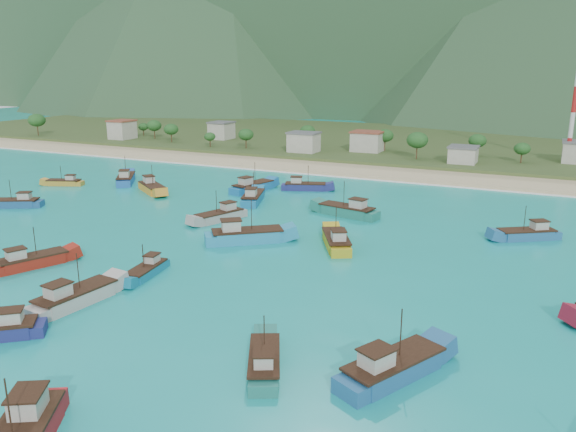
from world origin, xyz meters
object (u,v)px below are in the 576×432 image
at_px(boat_9, 65,183).
at_px(boat_21, 305,187).
at_px(boat_24, 336,242).
at_px(boat_2, 246,236).
at_px(boat_22, 253,198).
at_px(boat_13, 16,204).
at_px(boat_25, 392,369).
at_px(boat_3, 348,211).
at_px(boat_27, 527,235).
at_px(boat_0, 75,299).
at_px(boat_18, 126,179).
at_px(boat_11, 152,188).
at_px(boat_19, 147,271).
at_px(boat_28, 252,187).
at_px(boat_10, 220,216).
at_px(boat_1, 264,364).
at_px(boat_29, 31,262).

relative_size(boat_9, boat_21, 0.84).
bearing_deg(boat_24, boat_2, 167.03).
bearing_deg(boat_22, boat_13, -168.39).
relative_size(boat_2, boat_25, 1.02).
height_order(boat_3, boat_9, boat_3).
bearing_deg(boat_27, boat_21, 34.99).
xyz_separation_m(boat_0, boat_13, (-47.26, 31.01, -0.11)).
bearing_deg(boat_18, boat_11, -59.28).
distance_m(boat_19, boat_28, 54.34).
height_order(boat_10, boat_13, boat_10).
distance_m(boat_2, boat_22, 27.81).
bearing_deg(boat_10, boat_9, 7.49).
xyz_separation_m(boat_11, boat_18, (-12.35, 5.64, 0.04)).
xyz_separation_m(boat_25, boat_27, (8.87, 51.15, -0.16)).
bearing_deg(boat_24, boat_9, 138.65).
distance_m(boat_13, boat_21, 60.78).
distance_m(boat_2, boat_9, 64.71).
xyz_separation_m(boat_2, boat_21, (-7.32, 40.39, -0.25)).
distance_m(boat_1, boat_27, 58.35).
relative_size(boat_18, boat_25, 0.96).
relative_size(boat_1, boat_28, 0.78).
distance_m(boat_0, boat_11, 62.35).
height_order(boat_9, boat_27, boat_27).
distance_m(boat_0, boat_24, 39.67).
bearing_deg(boat_25, boat_18, 171.00).
xyz_separation_m(boat_1, boat_22, (-33.24, 58.59, 0.20)).
distance_m(boat_25, boat_27, 51.92).
relative_size(boat_1, boat_11, 0.86).
distance_m(boat_19, boat_21, 59.08).
xyz_separation_m(boat_9, boat_24, (75.27, -16.94, 0.25)).
xyz_separation_m(boat_21, boat_27, (48.24, -19.23, -0.01)).
bearing_deg(boat_19, boat_25, 154.70).
bearing_deg(boat_25, boat_27, 107.05).
xyz_separation_m(boat_18, boat_27, (90.85, -8.18, -0.15)).
xyz_separation_m(boat_22, boat_25, (44.37, -54.93, 0.05)).
distance_m(boat_27, boat_28, 59.90).
bearing_deg(boat_24, boat_11, 130.38).
relative_size(boat_19, boat_25, 0.72).
bearing_deg(boat_29, boat_1, 8.52).
bearing_deg(boat_25, boat_29, -160.52).
bearing_deg(boat_19, boat_1, 141.59).
xyz_separation_m(boat_11, boat_28, (20.04, 10.50, 0.05)).
xyz_separation_m(boat_10, boat_24, (24.84, -5.75, 0.07)).
bearing_deg(boat_13, boat_19, -139.71).
xyz_separation_m(boat_19, boat_24, (18.89, 22.58, 0.28)).
height_order(boat_2, boat_11, boat_2).
height_order(boat_1, boat_29, boat_29).
relative_size(boat_27, boat_28, 0.84).
height_order(boat_11, boat_25, boat_25).
bearing_deg(boat_19, boat_9, -43.23).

